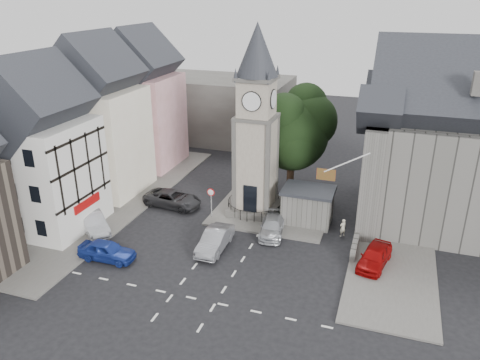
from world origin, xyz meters
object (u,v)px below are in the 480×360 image
(car_east_red, at_px, (375,256))
(clock_tower, at_px, (256,124))
(car_west_blue, at_px, (107,251))
(pedestrian, at_px, (343,228))
(stone_shelter, at_px, (308,205))

(car_east_red, bearing_deg, clock_tower, 163.81)
(car_west_blue, distance_m, car_east_red, 19.48)
(clock_tower, bearing_deg, pedestrian, -14.51)
(car_west_blue, relative_size, car_east_red, 0.98)
(pedestrian, bearing_deg, car_west_blue, -11.46)
(clock_tower, relative_size, car_east_red, 3.71)
(stone_shelter, xyz_separation_m, car_east_red, (5.93, -5.22, -0.80))
(stone_shelter, xyz_separation_m, pedestrian, (3.20, -1.58, -0.78))
(clock_tower, bearing_deg, stone_shelter, -5.84)
(clock_tower, distance_m, stone_shelter, 8.15)
(clock_tower, xyz_separation_m, car_east_red, (10.73, -5.71, -7.37))
(car_west_blue, bearing_deg, pedestrian, -62.15)
(car_west_blue, bearing_deg, stone_shelter, -51.92)
(clock_tower, height_order, pedestrian, clock_tower)
(stone_shelter, distance_m, car_east_red, 7.94)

